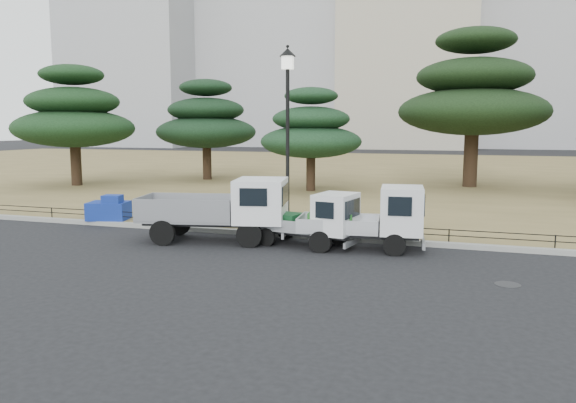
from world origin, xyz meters
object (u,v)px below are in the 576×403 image
(truck_kei_front, at_px, (312,220))
(truck_kei_rear, at_px, (371,218))
(tarp_pile, at_px, (109,210))
(street_lamp, at_px, (288,109))
(truck_large, at_px, (223,207))

(truck_kei_front, height_order, truck_kei_rear, truck_kei_rear)
(truck_kei_front, xyz_separation_m, truck_kei_rear, (1.80, 0.11, 0.12))
(truck_kei_front, height_order, tarp_pile, truck_kei_front)
(truck_kei_front, height_order, street_lamp, street_lamp)
(truck_large, distance_m, truck_kei_rear, 4.77)
(truck_kei_rear, xyz_separation_m, street_lamp, (-3.07, 1.32, 3.31))
(truck_large, distance_m, street_lamp, 3.89)
(truck_large, bearing_deg, street_lamp, 31.02)
(truck_large, height_order, truck_kei_rear, truck_large)
(truck_kei_rear, height_order, tarp_pile, truck_kei_rear)
(truck_kei_rear, xyz_separation_m, tarp_pile, (-10.32, 1.47, -0.42))
(truck_large, height_order, truck_kei_front, truck_large)
(truck_kei_rear, height_order, street_lamp, street_lamp)
(truck_kei_rear, bearing_deg, truck_large, 176.13)
(truck_large, bearing_deg, truck_kei_rear, -8.74)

